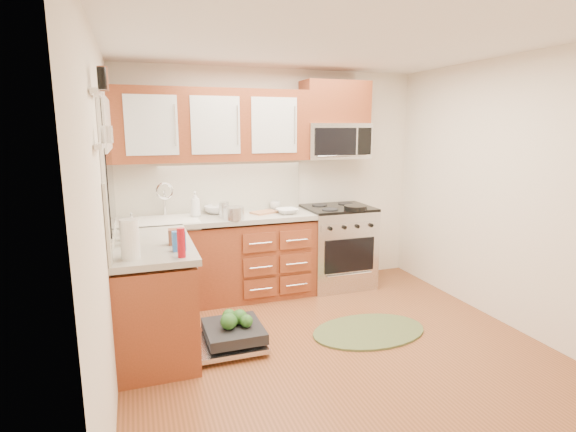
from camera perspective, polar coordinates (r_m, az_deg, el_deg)
name	(u,v)px	position (r m, az deg, el deg)	size (l,w,h in m)	color
floor	(335,347)	(4.04, 6.02, -16.24)	(3.50, 3.50, 0.00)	brown
ceiling	(342,40)	(3.64, 6.88, 21.32)	(3.50, 3.50, 0.00)	white
wall_back	(274,180)	(5.25, -1.81, 4.58)	(3.50, 0.04, 2.50)	white
wall_front	(508,267)	(2.23, 26.20, -5.80)	(3.50, 0.04, 2.50)	white
wall_left	(105,218)	(3.29, -22.25, -0.25)	(0.04, 3.50, 2.50)	white
wall_right	(509,194)	(4.66, 26.29, 2.57)	(0.04, 3.50, 2.50)	white
base_cabinet_back	(219,261)	(4.96, -8.76, -5.68)	(2.05, 0.60, 0.85)	brown
base_cabinet_left	(154,300)	(4.02, -16.67, -10.13)	(0.60, 1.25, 0.85)	brown
countertop_back	(218,219)	(4.84, -8.90, -0.32)	(2.07, 0.64, 0.05)	#A4A196
countertop_left	(152,245)	(3.88, -16.91, -3.56)	(0.64, 1.27, 0.05)	#A4A196
backsplash_back	(212,186)	(5.08, -9.61, 3.74)	(2.05, 0.02, 0.57)	#B5B2A2
backsplash_left	(111,210)	(3.82, -21.60, 0.66)	(0.02, 1.25, 0.57)	#B5B2A2
upper_cabinets	(213,125)	(4.88, -9.55, 11.28)	(2.05, 0.35, 0.75)	brown
cabinet_over_mw	(335,102)	(5.31, 5.97, 14.17)	(0.76, 0.35, 0.47)	brown
range	(337,246)	(5.35, 6.26, -3.82)	(0.76, 0.64, 0.95)	silver
microwave	(335,141)	(5.28, 5.99, 9.46)	(0.76, 0.38, 0.40)	silver
sink	(168,232)	(4.78, -15.03, -1.95)	(0.62, 0.50, 0.26)	white
dishwasher	(229,336)	(4.00, -7.49, -14.91)	(0.70, 0.60, 0.20)	silver
window	(107,168)	(3.75, -21.98, 5.71)	(0.03, 1.05, 1.05)	white
window_blind	(107,124)	(3.74, -21.97, 10.78)	(0.02, 0.96, 0.40)	white
shelf_upper	(96,93)	(2.89, -23.19, 14.16)	(0.04, 0.40, 0.03)	white
shelf_lower	(100,146)	(2.89, -22.73, 8.23)	(0.04, 0.40, 0.03)	white
rug	(369,331)	(4.34, 10.23, -14.18)	(1.08, 0.70, 0.02)	#546137
skillet	(355,208)	(5.06, 8.56, 1.05)	(0.26, 0.26, 0.05)	black
stock_pot	(233,213)	(4.63, -6.94, 0.36)	(0.22, 0.22, 0.13)	silver
cutting_board	(264,212)	(4.96, -3.03, 0.49)	(0.28, 0.18, 0.02)	tan
canister	(224,210)	(4.73, -8.14, 0.77)	(0.10, 0.10, 0.17)	silver
paper_towel_roll	(130,239)	(3.41, -19.44, -2.78)	(0.13, 0.13, 0.29)	white
mustard_bottle	(128,233)	(3.83, -19.69, -2.02)	(0.06, 0.06, 0.20)	gold
red_bottle	(181,243)	(3.35, -13.40, -3.32)	(0.06, 0.06, 0.22)	#A60D18
wooden_box	(176,237)	(3.74, -13.99, -2.56)	(0.13, 0.09, 0.13)	brown
blue_carton	(179,241)	(3.53, -13.69, -3.11)	(0.10, 0.06, 0.15)	blue
bowl_a	(287,211)	(4.91, -0.10, 0.62)	(0.23, 0.23, 0.06)	#999999
bowl_b	(217,210)	(4.98, -9.04, 0.80)	(0.27, 0.27, 0.08)	#999999
cup	(275,205)	(5.19, -1.63, 1.40)	(0.12, 0.12, 0.09)	#999999
soap_bottle_a	(195,204)	(4.81, -11.69, 1.47)	(0.10, 0.11, 0.27)	#999999
soap_bottle_b	(132,223)	(4.22, -19.23, -0.88)	(0.08, 0.09, 0.19)	#999999
soap_bottle_c	(128,231)	(4.00, -19.66, -1.80)	(0.12, 0.12, 0.15)	#999999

